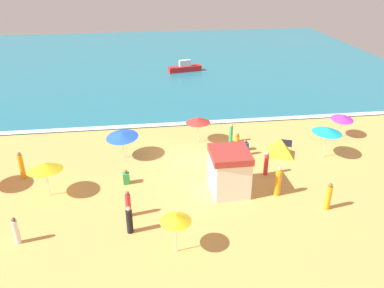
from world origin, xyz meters
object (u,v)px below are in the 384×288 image
(beachgoer_3, at_px, (129,220))
(beachgoer_7, at_px, (278,182))
(beach_umbrella_5, at_px, (327,131))
(beach_umbrella_3, at_px, (122,135))
(small_boat_0, at_px, (185,68))
(beachgoer_4, at_px, (237,146))
(beachgoer_2, at_px, (128,204))
(beachgoer_9, at_px, (16,231))
(beach_umbrella_4, at_px, (176,218))
(beach_umbrella_7, at_px, (198,120))
(beach_tent, at_px, (280,147))
(beach_umbrella_6, at_px, (343,117))
(beachgoer_0, at_px, (231,133))
(beachgoer_5, at_px, (21,166))
(beachgoer_1, at_px, (328,197))
(beach_umbrella_1, at_px, (45,166))
(beachgoer_6, at_px, (126,178))
(beachgoer_10, at_px, (245,146))
(lifeguard_cabana, at_px, (229,171))
(beachgoer_8, at_px, (266,163))

(beachgoer_3, height_order, beachgoer_7, beachgoer_7)
(beach_umbrella_5, relative_size, beachgoer_3, 1.60)
(beach_umbrella_3, xyz_separation_m, small_boat_0, (6.98, 21.37, -1.21))
(beachgoer_4, bearing_deg, beachgoer_2, -141.56)
(beachgoer_4, xyz_separation_m, beachgoer_9, (-13.11, -7.53, -0.13))
(beach_umbrella_4, height_order, beachgoer_9, beach_umbrella_4)
(beach_umbrella_4, xyz_separation_m, beachgoer_7, (6.54, 4.12, -1.11))
(beach_umbrella_7, bearing_deg, beach_tent, -26.83)
(beach_umbrella_6, relative_size, beachgoer_0, 1.26)
(beach_umbrella_7, height_order, beachgoer_7, beach_umbrella_7)
(beachgoer_3, distance_m, beachgoer_9, 5.61)
(beach_umbrella_6, xyz_separation_m, beachgoer_5, (-23.42, -3.16, -0.78))
(beachgoer_1, distance_m, beachgoer_3, 11.18)
(beachgoer_3, bearing_deg, beach_umbrella_6, 30.20)
(beach_umbrella_4, height_order, beachgoer_5, beach_umbrella_4)
(beach_umbrella_1, xyz_separation_m, beachgoer_7, (13.66, -1.81, -1.09))
(beach_tent, distance_m, beachgoer_1, 6.82)
(beach_umbrella_4, xyz_separation_m, beachgoer_1, (8.91, 2.37, -1.22))
(beach_umbrella_1, relative_size, beach_umbrella_3, 0.73)
(beach_umbrella_5, distance_m, beachgoer_5, 20.68)
(beachgoer_6, relative_size, beachgoer_9, 0.63)
(beach_umbrella_5, bearing_deg, beachgoer_3, -154.51)
(beachgoer_5, relative_size, beachgoer_9, 1.22)
(beach_umbrella_5, height_order, beachgoer_4, beach_umbrella_5)
(beachgoer_10, bearing_deg, beachgoer_9, -148.93)
(beach_umbrella_5, height_order, beachgoer_3, beach_umbrella_5)
(lifeguard_cabana, distance_m, beachgoer_0, 6.96)
(beachgoer_0, bearing_deg, beach_tent, -37.81)
(beach_umbrella_3, height_order, beachgoer_8, beach_umbrella_3)
(beach_umbrella_1, xyz_separation_m, beachgoer_9, (-0.74, -4.22, -1.26))
(beachgoer_1, bearing_deg, beachgoer_5, 162.12)
(beach_umbrella_7, height_order, beachgoer_3, beach_umbrella_7)
(beachgoer_0, xyz_separation_m, beachgoer_3, (-7.63, -9.81, -0.02))
(beachgoer_3, bearing_deg, beachgoer_9, -179.30)
(beach_umbrella_5, bearing_deg, beachgoer_1, -113.08)
(beachgoer_10, distance_m, small_boat_0, 21.50)
(beach_umbrella_3, height_order, beachgoer_2, beach_umbrella_3)
(beachgoer_3, distance_m, small_boat_0, 30.47)
(beachgoer_8, xyz_separation_m, beachgoer_10, (-0.44, 3.63, -0.50))
(beach_umbrella_5, bearing_deg, beachgoer_6, -173.22)
(beach_umbrella_3, distance_m, beachgoer_0, 8.34)
(beachgoer_1, height_order, beachgoer_4, beachgoer_4)
(beachgoer_4, height_order, small_boat_0, beachgoer_4)
(beach_umbrella_1, distance_m, beachgoer_1, 16.47)
(beachgoer_10, bearing_deg, small_boat_0, 95.18)
(beach_umbrella_7, relative_size, beachgoer_8, 1.51)
(beachgoer_8, relative_size, beachgoer_9, 1.12)
(beachgoer_6, distance_m, beachgoer_8, 9.12)
(beach_umbrella_1, height_order, beachgoer_6, beach_umbrella_1)
(beach_umbrella_3, xyz_separation_m, beach_umbrella_4, (2.79, -10.19, 0.25))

